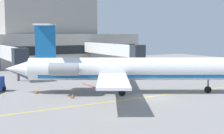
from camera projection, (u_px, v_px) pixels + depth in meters
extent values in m
cube|color=gray|center=(152.00, 98.00, 40.59)|extent=(120.00, 120.00, 0.10)
cube|color=yellow|center=(149.00, 97.00, 41.05)|extent=(108.00, 0.24, 0.01)
cube|color=red|center=(94.00, 87.00, 48.23)|extent=(0.30, 8.00, 0.01)
cube|color=#ADA89E|center=(30.00, 50.00, 77.83)|extent=(57.42, 11.09, 7.83)
cube|color=#9F9A91|center=(49.00, 9.00, 82.16)|extent=(24.14, 7.76, 12.89)
cube|color=black|center=(37.00, 51.00, 73.02)|extent=(55.12, 0.12, 2.10)
cube|color=silver|center=(7.00, 53.00, 60.86)|extent=(1.40, 18.23, 2.40)
cube|color=#2D333D|center=(20.00, 56.00, 52.28)|extent=(2.40, 2.00, 2.64)
cylinder|color=#4C4C51|center=(18.00, 72.00, 54.04)|extent=(0.44, 0.44, 3.21)
cube|color=silver|center=(107.00, 49.00, 70.22)|extent=(1.40, 21.47, 2.40)
cube|color=#2D333D|center=(138.00, 52.00, 60.26)|extent=(2.40, 2.00, 2.64)
cylinder|color=#4C4C51|center=(89.00, 59.00, 78.46)|extent=(0.44, 0.44, 3.41)
cylinder|color=#4C4C51|center=(132.00, 66.00, 62.03)|extent=(0.44, 0.44, 3.41)
cylinder|color=white|center=(132.00, 69.00, 43.20)|extent=(25.69, 16.51, 3.07)
cube|color=#145999|center=(132.00, 75.00, 43.30)|extent=(23.12, 14.86, 0.55)
cone|color=white|center=(19.00, 69.00, 43.03)|extent=(4.77, 4.25, 2.61)
cube|color=white|center=(112.00, 66.00, 50.54)|extent=(8.79, 11.82, 0.28)
cube|color=white|center=(113.00, 80.00, 35.91)|extent=(8.79, 11.82, 0.28)
cylinder|color=gray|center=(69.00, 65.00, 45.49)|extent=(4.04, 3.30, 1.69)
cylinder|color=gray|center=(64.00, 69.00, 40.67)|extent=(4.04, 3.30, 1.69)
cube|color=#145999|center=(45.00, 41.00, 42.66)|extent=(2.52, 1.58, 4.43)
cube|color=white|center=(45.00, 25.00, 42.41)|extent=(4.31, 5.34, 0.20)
cylinder|color=#3F3F44|center=(208.00, 83.00, 43.54)|extent=(0.20, 0.20, 1.37)
cylinder|color=black|center=(208.00, 90.00, 43.64)|extent=(0.95, 0.75, 0.90)
cylinder|color=#3F3F44|center=(121.00, 81.00, 45.39)|extent=(0.20, 0.20, 1.37)
cylinder|color=black|center=(121.00, 87.00, 45.49)|extent=(0.95, 0.75, 0.90)
cylinder|color=#3F3F44|center=(122.00, 86.00, 41.42)|extent=(0.20, 0.20, 1.37)
cylinder|color=black|center=(122.00, 92.00, 41.52)|extent=(0.95, 0.75, 0.90)
cube|color=#E5B20C|center=(161.00, 72.00, 61.65)|extent=(3.12, 1.90, 0.61)
cube|color=#C3970A|center=(165.00, 67.00, 61.91)|extent=(1.33, 1.57, 0.99)
cylinder|color=black|center=(163.00, 72.00, 62.85)|extent=(0.72, 0.34, 0.70)
cylinder|color=black|center=(168.00, 73.00, 61.39)|extent=(0.72, 0.34, 0.70)
cylinder|color=black|center=(154.00, 73.00, 61.98)|extent=(0.72, 0.34, 0.70)
cylinder|color=black|center=(159.00, 74.00, 60.51)|extent=(0.72, 0.34, 0.70)
cylinder|color=black|center=(4.00, 89.00, 44.74)|extent=(0.68, 0.71, 0.70)
cylinder|color=white|center=(93.00, 64.00, 68.16)|extent=(5.17, 3.08, 2.46)
sphere|color=white|center=(102.00, 63.00, 69.65)|extent=(2.41, 2.41, 2.41)
sphere|color=white|center=(84.00, 64.00, 66.66)|extent=(2.41, 2.41, 2.41)
cube|color=#59595B|center=(87.00, 70.00, 67.57)|extent=(0.60, 2.22, 0.35)
cube|color=#59595B|center=(99.00, 70.00, 69.05)|extent=(0.60, 2.22, 0.35)
cone|color=orange|center=(37.00, 91.00, 43.16)|extent=(0.36, 0.36, 0.55)
cube|color=black|center=(37.00, 93.00, 43.19)|extent=(0.47, 0.47, 0.04)
cone|color=orange|center=(73.00, 96.00, 40.19)|extent=(0.36, 0.36, 0.55)
cube|color=black|center=(73.00, 98.00, 40.22)|extent=(0.47, 0.47, 0.04)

